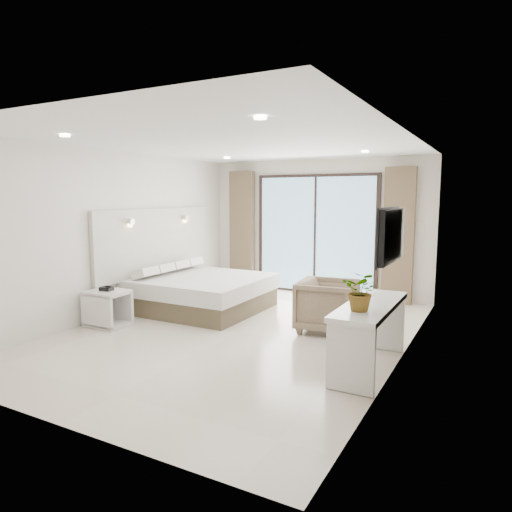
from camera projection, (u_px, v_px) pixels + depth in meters
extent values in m
plane|color=beige|center=(239.00, 332.00, 6.67)|extent=(6.20, 6.20, 0.00)
cube|color=silver|center=(316.00, 227.00, 9.20)|extent=(4.60, 0.02, 2.70)
cube|color=silver|center=(49.00, 272.00, 3.79)|extent=(4.60, 0.02, 2.70)
cube|color=silver|center=(119.00, 234.00, 7.57)|extent=(0.02, 6.20, 2.70)
cube|color=silver|center=(405.00, 249.00, 5.41)|extent=(0.02, 6.20, 2.70)
cube|color=white|center=(238.00, 143.00, 6.32)|extent=(4.60, 6.20, 0.02)
cube|color=beige|center=(156.00, 242.00, 8.33)|extent=(0.08, 3.00, 1.20)
cube|color=black|center=(392.00, 236.00, 4.96)|extent=(0.06, 1.00, 0.58)
cube|color=black|center=(388.00, 235.00, 4.98)|extent=(0.02, 1.04, 0.62)
cube|color=black|center=(316.00, 235.00, 9.19)|extent=(2.56, 0.04, 2.42)
cube|color=#96CFF0|center=(315.00, 235.00, 9.17)|extent=(2.40, 0.01, 2.30)
cube|color=brown|center=(242.00, 230.00, 9.86)|extent=(0.55, 0.14, 2.50)
cube|color=brown|center=(398.00, 236.00, 8.31)|extent=(0.55, 0.14, 2.50)
cylinder|color=white|center=(65.00, 136.00, 5.36)|extent=(0.12, 0.12, 0.02)
cylinder|color=white|center=(260.00, 118.00, 4.14)|extent=(0.12, 0.12, 0.02)
cylinder|color=white|center=(227.00, 158.00, 8.50)|extent=(0.12, 0.12, 0.02)
cylinder|color=white|center=(365.00, 152.00, 7.28)|extent=(0.12, 0.12, 0.02)
cube|color=brown|center=(202.00, 300.00, 7.99)|extent=(2.00, 1.90, 0.32)
cube|color=white|center=(202.00, 284.00, 7.95)|extent=(2.08, 1.98, 0.26)
cube|color=white|center=(145.00, 275.00, 7.69)|extent=(0.28, 0.40, 0.14)
cube|color=white|center=(162.00, 271.00, 8.07)|extent=(0.28, 0.40, 0.14)
cube|color=white|center=(178.00, 268.00, 8.45)|extent=(0.28, 0.40, 0.14)
cube|color=white|center=(192.00, 265.00, 8.83)|extent=(0.28, 0.40, 0.14)
cube|color=silver|center=(107.00, 292.00, 6.93)|extent=(0.60, 0.50, 0.05)
cube|color=silver|center=(108.00, 324.00, 6.99)|extent=(0.60, 0.50, 0.05)
cube|color=silver|center=(97.00, 312.00, 6.77)|extent=(0.60, 0.06, 0.49)
cube|color=silver|center=(118.00, 305.00, 7.15)|extent=(0.60, 0.06, 0.49)
cube|color=black|center=(107.00, 289.00, 6.93)|extent=(0.20, 0.17, 0.06)
cube|color=silver|center=(370.00, 306.00, 5.16)|extent=(0.52, 1.65, 0.06)
cube|color=silver|center=(350.00, 359.00, 4.57)|extent=(0.49, 0.06, 0.71)
cube|color=silver|center=(384.00, 323.00, 5.86)|extent=(0.49, 0.06, 0.71)
imported|color=#33662D|center=(362.00, 296.00, 4.80)|extent=(0.44, 0.47, 0.33)
imported|color=#857457|center=(328.00, 303.00, 6.68)|extent=(0.86, 0.90, 0.84)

